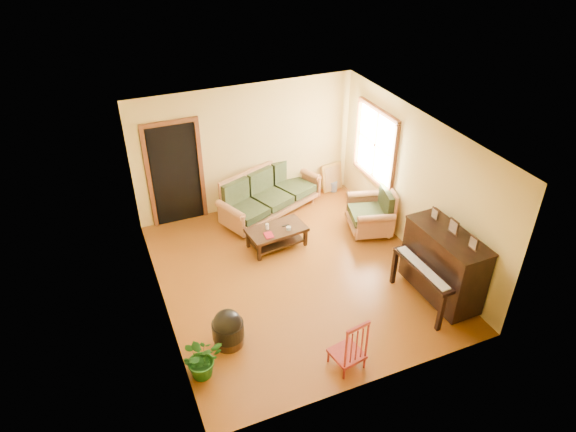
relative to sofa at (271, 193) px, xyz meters
name	(u,v)px	position (x,y,z in m)	size (l,w,h in m)	color
floor	(296,274)	(-0.31, -2.02, -0.47)	(5.00, 5.00, 0.00)	#66330D
doorway	(176,175)	(-1.76, 0.46, 0.56)	(1.08, 0.16, 2.05)	black
window	(376,145)	(1.90, -0.72, 1.03)	(0.12, 1.36, 1.46)	white
sofa	(271,193)	(0.00, 0.00, 0.00)	(2.18, 0.91, 0.94)	#9D6239
coffee_table	(277,237)	(-0.32, -1.11, -0.27)	(1.07, 0.59, 0.39)	black
armchair	(370,210)	(1.53, -1.31, 0.00)	(0.89, 0.93, 0.93)	#9D6239
piano	(443,267)	(1.59, -3.44, 0.16)	(0.83, 1.41, 1.25)	black
footstool	(228,332)	(-1.86, -3.09, -0.25)	(0.47, 0.47, 0.44)	black
red_chair	(348,342)	(-0.46, -4.12, -0.02)	(0.42, 0.46, 0.89)	maroon
leaning_frame	(332,177)	(1.57, 0.36, -0.14)	(0.49, 0.11, 0.66)	gold
ceramic_crock	(333,186)	(1.60, 0.33, -0.36)	(0.18, 0.18, 0.22)	#2F4A8E
potted_plant	(202,358)	(-2.35, -3.50, -0.16)	(0.56, 0.49, 0.62)	#1A5518
book	(265,236)	(-0.60, -1.27, -0.07)	(0.15, 0.21, 0.02)	maroon
candle	(267,226)	(-0.48, -1.06, -0.02)	(0.06, 0.06, 0.11)	silver
glass_jar	(289,228)	(-0.12, -1.23, -0.05)	(0.09, 0.09, 0.06)	silver
remote	(285,226)	(-0.13, -1.09, -0.07)	(0.14, 0.04, 0.01)	black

